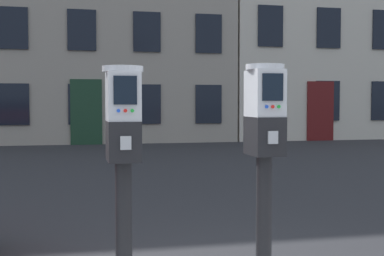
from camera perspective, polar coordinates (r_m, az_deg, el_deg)
parking_meter_near_kerb at (r=2.78m, az=-7.57°, el=-2.36°), size 0.22×0.25×1.42m
parking_meter_twin_adjacent at (r=2.96m, az=7.97°, el=-1.76°), size 0.22×0.25×1.45m
townhouse_green_painted at (r=19.94m, az=-9.06°, el=12.54°), size 8.33×5.39×9.45m
townhouse_brownstone at (r=23.02m, az=13.20°, el=12.25°), size 8.73×7.13×10.28m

